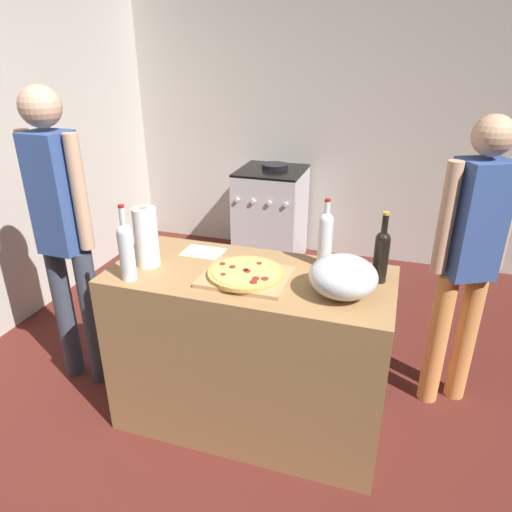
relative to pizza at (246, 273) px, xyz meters
The scene contains 15 objects.
ground_plane 1.28m from the pizza, 82.51° to the left, with size 4.70×3.75×0.02m, color #511E19.
kitchen_wall_rear 2.53m from the pizza, 87.37° to the left, with size 4.70×0.10×2.60m, color #BCB7AD.
kitchen_wall_left 2.20m from the pizza, 156.28° to the left, with size 0.10×3.75×2.60m, color #BCB7AD.
counter 0.48m from the pizza, 90.01° to the left, with size 1.36×0.61×0.89m, color #9E7247.
cutting_board 0.02m from the pizza, 116.81° to the left, with size 0.40×0.32×0.02m, color tan.
pizza is the anchor object (origin of this frame).
mixing_bowl 0.45m from the pizza, ahead, with size 0.30×0.30×0.18m.
paper_towel_roll 0.52m from the pizza, behind, with size 0.11×0.11×0.30m.
wine_bottle_dark 0.43m from the pizza, 38.93° to the left, with size 0.07×0.07×0.34m.
wine_bottle_amber 0.55m from the pizza, 162.18° to the right, with size 0.07×0.07×0.36m.
wine_bottle_clear 0.62m from the pizza, 15.74° to the left, with size 0.07×0.07×0.33m.
recipe_sheet 0.38m from the pizza, 144.73° to the left, with size 0.21×0.15×0.00m, color white.
stove 2.20m from the pizza, 102.77° to the left, with size 0.58×0.62×0.92m.
person_in_stripes 1.09m from the pizza, behind, with size 0.38×0.21×1.71m.
person_in_red 1.15m from the pizza, 29.13° to the left, with size 0.36×0.28×1.60m.
Camera 1 is at (0.52, -1.13, 1.88)m, focal length 32.72 mm.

